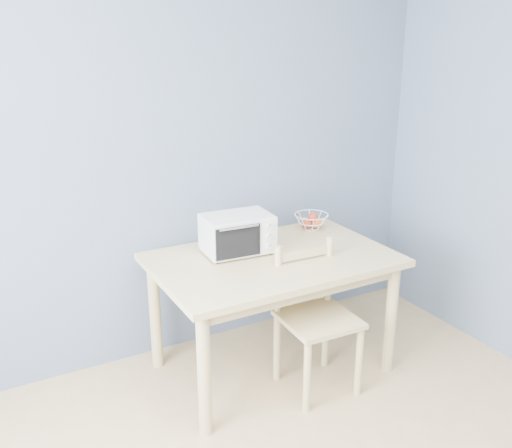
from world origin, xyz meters
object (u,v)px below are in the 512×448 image
toaster_oven (235,234)px  fruit_basket (311,221)px  dining_chair (315,319)px  dining_table (273,272)px

toaster_oven → fruit_basket: (0.65, 0.15, -0.07)m
toaster_oven → dining_chair: 0.68m
dining_table → toaster_oven: size_ratio=3.33×
fruit_basket → dining_chair: fruit_basket is taller
dining_table → fruit_basket: (0.48, 0.30, 0.16)m
dining_chair → fruit_basket: bearing=61.0°
dining_table → fruit_basket: 0.59m
dining_table → dining_chair: size_ratio=1.62×
dining_chair → dining_table: bearing=118.4°
toaster_oven → fruit_basket: toaster_oven is taller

